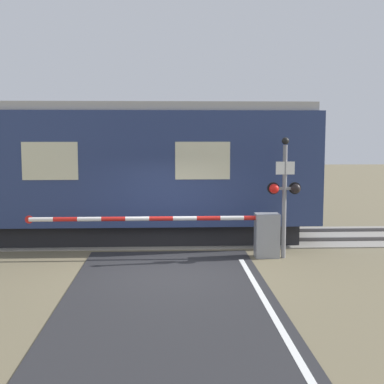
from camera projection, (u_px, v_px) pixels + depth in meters
ground_plane at (169, 271)px, 12.21m from camera, size 80.00×80.00×0.00m
track_bed at (169, 238)px, 16.01m from camera, size 36.00×3.20×0.13m
train at (62, 171)px, 15.64m from camera, size 14.71×3.03×3.99m
crossing_barrier at (244, 232)px, 13.53m from camera, size 6.36×0.44×1.12m
signal_post at (285, 190)px, 13.33m from camera, size 0.84×0.26×3.04m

